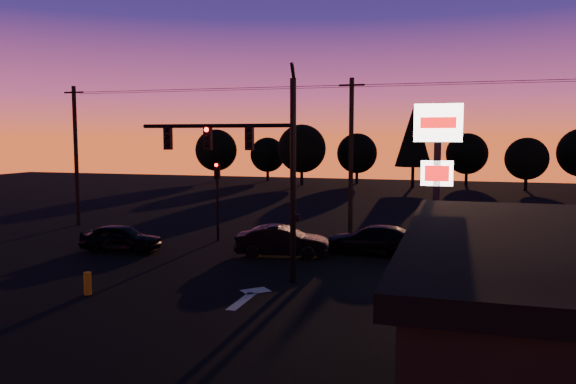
# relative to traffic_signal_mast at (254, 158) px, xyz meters

# --- Properties ---
(ground) EXTENTS (120.00, 120.00, 0.00)m
(ground) POSITION_rel_traffic_signal_mast_xyz_m (0.10, -3.99, -4.94)
(ground) COLOR black
(ground) RESTS_ON ground
(lane_arrow) EXTENTS (1.20, 3.10, 0.01)m
(lane_arrow) POSITION_rel_traffic_signal_mast_xyz_m (0.60, -2.33, -4.93)
(lane_arrow) COLOR beige
(lane_arrow) RESTS_ON ground
(traffic_signal_mast) EXTENTS (6.79, 0.52, 8.58)m
(traffic_signal_mast) POSITION_rel_traffic_signal_mast_xyz_m (0.00, 0.00, 0.00)
(traffic_signal_mast) COLOR black
(traffic_signal_mast) RESTS_ON ground
(secondary_signal) EXTENTS (0.30, 0.31, 4.35)m
(secondary_signal) POSITION_rel_traffic_signal_mast_xyz_m (-4.90, 7.49, -2.07)
(secondary_signal) COLOR black
(secondary_signal) RESTS_ON ground
(pylon_sign) EXTENTS (1.50, 0.28, 6.80)m
(pylon_sign) POSITION_rel_traffic_signal_mast_xyz_m (7.10, -2.49, -0.02)
(pylon_sign) COLOR black
(pylon_sign) RESTS_ON ground
(utility_pole_0) EXTENTS (1.40, 0.26, 9.00)m
(utility_pole_0) POSITION_rel_traffic_signal_mast_xyz_m (-15.90, 10.01, -0.34)
(utility_pole_0) COLOR black
(utility_pole_0) RESTS_ON ground
(utility_pole_1) EXTENTS (1.40, 0.26, 9.00)m
(utility_pole_1) POSITION_rel_traffic_signal_mast_xyz_m (2.10, 10.01, -0.34)
(utility_pole_1) COLOR black
(utility_pole_1) RESTS_ON ground
(power_wires) EXTENTS (36.00, 1.22, 0.07)m
(power_wires) POSITION_rel_traffic_signal_mast_xyz_m (2.10, 10.01, 3.63)
(power_wires) COLOR black
(power_wires) RESTS_ON ground
(bollard) EXTENTS (0.28, 0.28, 0.83)m
(bollard) POSITION_rel_traffic_signal_mast_xyz_m (-5.13, -3.80, -4.52)
(bollard) COLOR #C78A0F
(bollard) RESTS_ON ground
(tree_0) EXTENTS (5.36, 5.36, 6.74)m
(tree_0) POSITION_rel_traffic_signal_mast_xyz_m (-21.90, 46.01, -0.88)
(tree_0) COLOR black
(tree_0) RESTS_ON ground
(tree_1) EXTENTS (4.54, 4.54, 5.71)m
(tree_1) POSITION_rel_traffic_signal_mast_xyz_m (-15.90, 49.01, -1.50)
(tree_1) COLOR black
(tree_1) RESTS_ON ground
(tree_2) EXTENTS (5.77, 5.78, 7.26)m
(tree_2) POSITION_rel_traffic_signal_mast_xyz_m (-9.90, 44.01, -0.57)
(tree_2) COLOR black
(tree_2) RESTS_ON ground
(tree_3) EXTENTS (4.95, 4.95, 6.22)m
(tree_3) POSITION_rel_traffic_signal_mast_xyz_m (-3.90, 48.01, -1.19)
(tree_3) COLOR black
(tree_3) RESTS_ON ground
(tree_4) EXTENTS (4.18, 4.18, 9.50)m
(tree_4) POSITION_rel_traffic_signal_mast_xyz_m (3.10, 45.01, 0.99)
(tree_4) COLOR black
(tree_4) RESTS_ON ground
(tree_5) EXTENTS (4.95, 4.95, 6.22)m
(tree_5) POSITION_rel_traffic_signal_mast_xyz_m (9.10, 50.01, -1.19)
(tree_5) COLOR black
(tree_5) RESTS_ON ground
(tree_6) EXTENTS (4.54, 4.54, 5.71)m
(tree_6) POSITION_rel_traffic_signal_mast_xyz_m (15.10, 44.01, -1.50)
(tree_6) COLOR black
(tree_6) RESTS_ON ground
(car_left) EXTENTS (4.19, 2.04, 1.38)m
(car_left) POSITION_rel_traffic_signal_mast_xyz_m (-8.38, 3.38, -4.25)
(car_left) COLOR black
(car_left) RESTS_ON ground
(car_mid) EXTENTS (4.68, 2.28, 1.48)m
(car_mid) POSITION_rel_traffic_signal_mast_xyz_m (-0.22, 4.54, -4.20)
(car_mid) COLOR black
(car_mid) RESTS_ON ground
(car_right) EXTENTS (5.17, 2.66, 1.43)m
(car_right) POSITION_rel_traffic_signal_mast_xyz_m (3.89, 6.26, -4.22)
(car_right) COLOR black
(car_right) RESTS_ON ground
(suv_parked) EXTENTS (2.25, 4.86, 1.35)m
(suv_parked) POSITION_rel_traffic_signal_mast_xyz_m (8.49, -6.32, -4.26)
(suv_parked) COLOR black
(suv_parked) RESTS_ON ground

